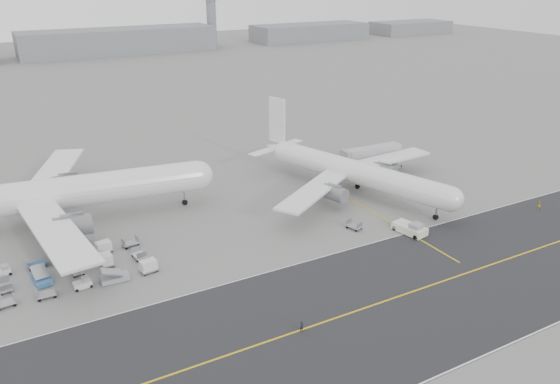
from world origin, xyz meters
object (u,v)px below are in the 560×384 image
control_tower (211,20)px  ground_crew_b (539,205)px  pushback_tug (410,229)px  jet_bridge (372,154)px  airliner_b (351,171)px  airliner_a (54,194)px  ground_crew_a (302,326)px

control_tower → ground_crew_b: size_ratio=18.05×
pushback_tug → jet_bridge: size_ratio=0.50×
jet_bridge → pushback_tug: bearing=-114.0°
ground_crew_b → pushback_tug: bearing=-3.3°
jet_bridge → ground_crew_b: bearing=-64.1°
airliner_b → airliner_a: bearing=147.9°
ground_crew_a → airliner_a: bearing=103.8°
airliner_a → airliner_b: bearing=-96.4°
airliner_b → jet_bridge: 15.51m
airliner_a → jet_bridge: 71.60m
control_tower → jet_bridge: 243.45m
control_tower → ground_crew_a: 301.79m
jet_bridge → ground_crew_a: size_ratio=10.35×
control_tower → pushback_tug: size_ratio=3.72×
pushback_tug → ground_crew_b: pushback_tug is taller
airliner_b → ground_crew_a: (-34.93, -37.51, -4.31)m
airliner_a → ground_crew_b: 96.23m
jet_bridge → ground_crew_b: 38.47m
airliner_a → ground_crew_a: (23.83, -51.81, -5.37)m
ground_crew_b → jet_bridge: bearing=-61.0°
airliner_a → airliner_b: size_ratio=1.25×
control_tower → ground_crew_b: (-39.38, -271.62, -15.39)m
control_tower → jet_bridge: control_tower is taller
airliner_a → jet_bridge: (71.38, -5.30, -1.77)m
jet_bridge → ground_crew_b: size_ratio=9.68×
airliner_a → pushback_tug: bearing=-115.0°
ground_crew_a → ground_crew_b: size_ratio=0.93×
airliner_a → pushback_tug: 67.46m
airliner_b → ground_crew_b: 38.73m
airliner_b → pushback_tug: (-1.93, -21.67, -4.15)m
pushback_tug → ground_crew_a: (-33.01, -15.84, -0.16)m
pushback_tug → jet_bridge: (14.54, 30.67, 3.44)m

